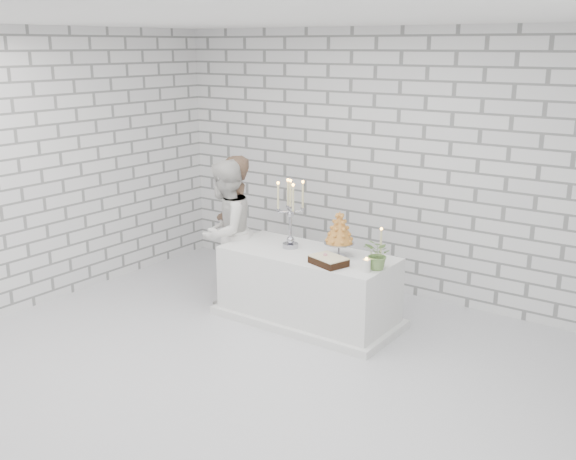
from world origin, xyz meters
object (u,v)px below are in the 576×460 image
(groom, at_px, (234,225))
(bride, at_px, (225,232))
(cake_table, at_px, (308,287))
(candelabra, at_px, (290,214))
(croquembouche, at_px, (339,234))

(groom, bearing_deg, bride, -11.78)
(cake_table, relative_size, candelabra, 2.47)
(bride, distance_m, croquembouche, 1.42)
(cake_table, height_order, candelabra, candelabra)
(cake_table, relative_size, croquembouche, 3.83)
(bride, bearing_deg, cake_table, 82.24)
(bride, relative_size, candelabra, 2.19)
(candelabra, bearing_deg, croquembouche, 3.55)
(groom, height_order, bride, groom)
(groom, distance_m, bride, 0.29)
(groom, distance_m, croquembouche, 1.53)
(candelabra, bearing_deg, bride, -174.85)
(cake_table, bearing_deg, croquembouche, 11.90)
(cake_table, height_order, bride, bride)
(groom, relative_size, croquembouche, 3.41)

